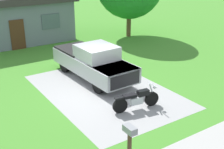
% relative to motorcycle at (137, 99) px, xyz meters
% --- Properties ---
extents(ground_plane, '(80.00, 80.00, 0.00)m').
position_rel_motorcycle_xyz_m(ground_plane, '(-0.14, 2.33, -0.47)').
color(ground_plane, '#458D2D').
extents(driveway_pad, '(5.43, 8.02, 0.01)m').
position_rel_motorcycle_xyz_m(driveway_pad, '(-0.14, 2.33, -0.47)').
color(driveway_pad, '#A3A3A3').
rests_on(driveway_pad, ground).
extents(motorcycle, '(2.20, 0.72, 1.09)m').
position_rel_motorcycle_xyz_m(motorcycle, '(0.00, 0.00, 0.00)').
color(motorcycle, black).
rests_on(motorcycle, ground).
extents(pickup_truck, '(2.21, 5.70, 1.90)m').
position_rel_motorcycle_xyz_m(pickup_truck, '(0.25, 4.18, 0.48)').
color(pickup_truck, black).
rests_on(pickup_truck, ground).
extents(mailbox, '(0.26, 0.48, 1.26)m').
position_rel_motorcycle_xyz_m(mailbox, '(-2.34, -2.62, 0.51)').
color(mailbox, '#4C3823').
rests_on(mailbox, ground).
extents(neighbor_house, '(9.60, 5.60, 3.50)m').
position_rel_motorcycle_xyz_m(neighbor_house, '(-1.46, 14.15, 1.32)').
color(neighbor_house, slate).
rests_on(neighbor_house, ground).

